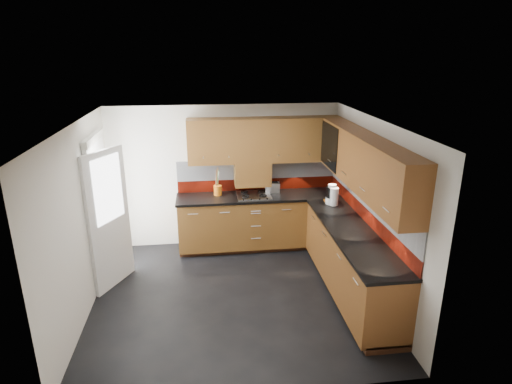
{
  "coord_description": "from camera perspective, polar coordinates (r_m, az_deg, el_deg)",
  "views": [
    {
      "loc": [
        -0.35,
        -5.14,
        3.27
      ],
      "look_at": [
        0.38,
        0.65,
        1.29
      ],
      "focal_mm": 30.0,
      "sensor_mm": 36.0,
      "label": 1
    }
  ],
  "objects": [
    {
      "name": "gas_hob",
      "position": [
        7.05,
        -0.3,
        -0.42
      ],
      "size": [
        0.55,
        0.49,
        0.04
      ],
      "color": "silver",
      "rests_on": "countertop"
    },
    {
      "name": "food_processor",
      "position": [
        6.77,
        10.08,
        -0.39
      ],
      "size": [
        0.19,
        0.19,
        0.31
      ],
      "color": "white",
      "rests_on": "countertop"
    },
    {
      "name": "room",
      "position": [
        5.45,
        -3.14,
        -0.25
      ],
      "size": [
        4.0,
        3.8,
        2.64
      ],
      "color": "black"
    },
    {
      "name": "countertop",
      "position": [
        6.45,
        5.85,
        -2.71
      ],
      "size": [
        2.72,
        3.22,
        0.04
      ],
      "color": "black",
      "rests_on": "base_cabinets"
    },
    {
      "name": "extractor_hood",
      "position": [
        7.11,
        -0.47,
        2.49
      ],
      "size": [
        0.6,
        0.33,
        0.4
      ],
      "primitive_type": "cube",
      "color": "brown",
      "rests_on": "room"
    },
    {
      "name": "upper_cabinets",
      "position": [
        6.29,
        7.54,
        5.44
      ],
      "size": [
        2.5,
        3.2,
        0.72
      ],
      "color": "brown",
      "rests_on": "room"
    },
    {
      "name": "utensil_pot",
      "position": [
        7.1,
        -5.13,
        0.39
      ],
      "size": [
        0.13,
        0.13,
        0.47
      ],
      "color": "#CC6913",
      "rests_on": "countertop"
    },
    {
      "name": "toaster",
      "position": [
        7.22,
        2.19,
        0.61
      ],
      "size": [
        0.25,
        0.17,
        0.18
      ],
      "color": "silver",
      "rests_on": "countertop"
    },
    {
      "name": "orange_cloth",
      "position": [
        6.92,
        9.59,
        -1.14
      ],
      "size": [
        0.14,
        0.12,
        0.01
      ],
      "primitive_type": "cube",
      "rotation": [
        0.0,
        0.0,
        -0.08
      ],
      "color": "orange",
      "rests_on": "countertop"
    },
    {
      "name": "backsplash",
      "position": [
        6.61,
        7.39,
        0.43
      ],
      "size": [
        2.7,
        3.2,
        0.54
      ],
      "color": "maroon",
      "rests_on": "countertop"
    },
    {
      "name": "glass_cabinet",
      "position": [
        6.69,
        10.95,
        6.29
      ],
      "size": [
        0.32,
        0.8,
        0.66
      ],
      "color": "black",
      "rests_on": "room"
    },
    {
      "name": "back_door",
      "position": [
        6.46,
        -19.55,
        -2.65
      ],
      "size": [
        0.42,
        1.19,
        2.04
      ],
      "color": "white",
      "rests_on": "room"
    },
    {
      "name": "base_cabinets",
      "position": [
        6.66,
        5.8,
        -6.52
      ],
      "size": [
        2.7,
        3.2,
        0.95
      ],
      "color": "brown",
      "rests_on": "room"
    },
    {
      "name": "paper_towel",
      "position": [
        6.72,
        10.36,
        -0.59
      ],
      "size": [
        0.17,
        0.17,
        0.28
      ],
      "primitive_type": "cylinder",
      "rotation": [
        0.0,
        0.0,
        -0.38
      ],
      "color": "white",
      "rests_on": "countertop"
    }
  ]
}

